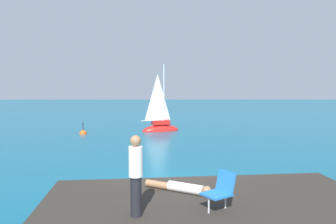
% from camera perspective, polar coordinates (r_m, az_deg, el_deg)
% --- Properties ---
extents(ground_plane, '(160.00, 160.00, 0.00)m').
position_cam_1_polar(ground_plane, '(11.18, 0.18, -13.70)').
color(ground_plane, '#0F5675').
extents(shore_ledge, '(7.95, 4.97, 0.92)m').
position_cam_1_polar(shore_ledge, '(7.61, 7.71, -18.95)').
color(shore_ledge, '#2D2823').
rests_on(shore_ledge, ground).
extents(boulder_seaward, '(1.47, 1.66, 0.95)m').
position_cam_1_polar(boulder_seaward, '(9.91, 3.09, -16.12)').
color(boulder_seaward, '#2A2720').
rests_on(boulder_seaward, ground).
extents(boulder_inland, '(1.12, 1.35, 0.75)m').
position_cam_1_polar(boulder_inland, '(9.83, 5.26, -16.30)').
color(boulder_inland, '#2F2B1F').
rests_on(boulder_inland, ground).
extents(sailboat_near, '(3.21, 2.08, 5.79)m').
position_cam_1_polar(sailboat_near, '(25.55, -1.35, -2.70)').
color(sailboat_near, red).
rests_on(sailboat_near, ground).
extents(person_sunbather, '(1.60, 0.99, 0.25)m').
position_cam_1_polar(person_sunbather, '(8.05, 2.26, -13.22)').
color(person_sunbather, white).
rests_on(person_sunbather, shore_ledge).
extents(person_standing, '(0.28, 0.28, 1.62)m').
position_cam_1_polar(person_standing, '(6.46, -5.73, -10.76)').
color(person_standing, black).
rests_on(person_standing, shore_ledge).
extents(beach_chair, '(0.76, 0.73, 0.80)m').
position_cam_1_polar(beach_chair, '(6.95, 9.31, -13.32)').
color(beach_chair, blue).
rests_on(beach_chair, shore_ledge).
extents(marker_buoy, '(0.56, 0.56, 1.13)m').
position_cam_1_polar(marker_buoy, '(24.82, -14.81, -3.77)').
color(marker_buoy, '#EA5114').
rests_on(marker_buoy, ground).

